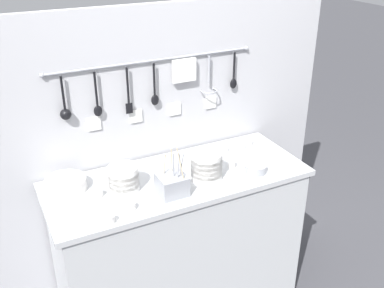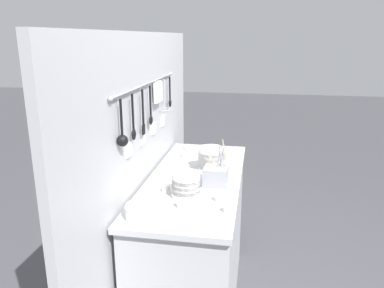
{
  "view_description": "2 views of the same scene",
  "coord_description": "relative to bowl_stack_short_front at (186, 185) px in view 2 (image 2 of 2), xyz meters",
  "views": [
    {
      "loc": [
        -0.85,
        -1.86,
        2.14
      ],
      "look_at": [
        0.07,
        -0.03,
        1.14
      ],
      "focal_mm": 42.0,
      "sensor_mm": 36.0,
      "label": 1
    },
    {
      "loc": [
        -2.08,
        -0.35,
        1.76
      ],
      "look_at": [
        0.05,
        0.03,
        1.13
      ],
      "focal_mm": 35.0,
      "sensor_mm": 36.0,
      "label": 2
    }
  ],
  "objects": [
    {
      "name": "cup_back_left",
      "position": [
        0.04,
        0.12,
        -0.05
      ],
      "size": [
        0.04,
        0.04,
        0.04
      ],
      "color": "white",
      "rests_on": "counter"
    },
    {
      "name": "cup_back_right",
      "position": [
        -0.15,
        -0.23,
        -0.05
      ],
      "size": [
        0.04,
        0.04,
        0.04
      ],
      "color": "white",
      "rests_on": "counter"
    },
    {
      "name": "bowl_stack_short_front",
      "position": [
        0.0,
        0.0,
        0.0
      ],
      "size": [
        0.15,
        0.15,
        0.13
      ],
      "color": "white",
      "rests_on": "counter"
    },
    {
      "name": "cup_beside_plates",
      "position": [
        -0.13,
        0.0,
        -0.05
      ],
      "size": [
        0.04,
        0.04,
        0.04
      ],
      "color": "white",
      "rests_on": "counter"
    },
    {
      "name": "cup_edge_far",
      "position": [
        0.66,
        0.14,
        -0.05
      ],
      "size": [
        0.04,
        0.04,
        0.04
      ],
      "color": "white",
      "rests_on": "counter"
    },
    {
      "name": "cup_by_caddy",
      "position": [
        0.84,
        0.15,
        -0.05
      ],
      "size": [
        0.04,
        0.04,
        0.04
      ],
      "color": "white",
      "rests_on": "counter"
    },
    {
      "name": "cutlery_caddy",
      "position": [
        0.2,
        -0.14,
        -0.01
      ],
      "size": [
        0.14,
        0.14,
        0.26
      ],
      "color": "#93969E",
      "rests_on": "counter"
    },
    {
      "name": "back_wall",
      "position": [
        0.3,
        0.31,
        -0.11
      ],
      "size": [
        2.19,
        0.11,
        1.78
      ],
      "color": "#B2B2B7",
      "rests_on": "ground"
    },
    {
      "name": "steel_mixing_bowl",
      "position": [
        0.69,
        -0.14,
        -0.05
      ],
      "size": [
        0.12,
        0.12,
        0.04
      ],
      "color": "#93969E",
      "rests_on": "counter"
    },
    {
      "name": "cup_edge_near",
      "position": [
        -0.03,
        -0.18,
        -0.05
      ],
      "size": [
        0.04,
        0.04,
        0.04
      ],
      "color": "white",
      "rests_on": "counter"
    },
    {
      "name": "cup_mid_row",
      "position": [
        0.39,
        0.08,
        -0.05
      ],
      "size": [
        0.04,
        0.04,
        0.04
      ],
      "color": "white",
      "rests_on": "counter"
    },
    {
      "name": "bowl_stack_nested_right",
      "position": [
        0.42,
        -0.08,
        0.01
      ],
      "size": [
        0.16,
        0.16,
        0.15
      ],
      "color": "white",
      "rests_on": "counter"
    },
    {
      "name": "counter",
      "position": [
        0.3,
        -0.0,
        -0.54
      ],
      "size": [
        1.39,
        0.55,
        0.94
      ],
      "color": "#B7BABC",
      "rests_on": "ground"
    },
    {
      "name": "cup_front_right",
      "position": [
        0.6,
        -0.04,
        -0.05
      ],
      "size": [
        0.04,
        0.04,
        0.04
      ],
      "color": "white",
      "rests_on": "counter"
    },
    {
      "name": "cup_front_left",
      "position": [
        0.77,
        0.12,
        -0.05
      ],
      "size": [
        0.04,
        0.04,
        0.04
      ],
      "color": "white",
      "rests_on": "counter"
    },
    {
      "name": "plate_stack",
      "position": [
        -0.26,
        0.13,
        -0.04
      ],
      "size": [
        0.2,
        0.2,
        0.06
      ],
      "color": "white",
      "rests_on": "counter"
    }
  ]
}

